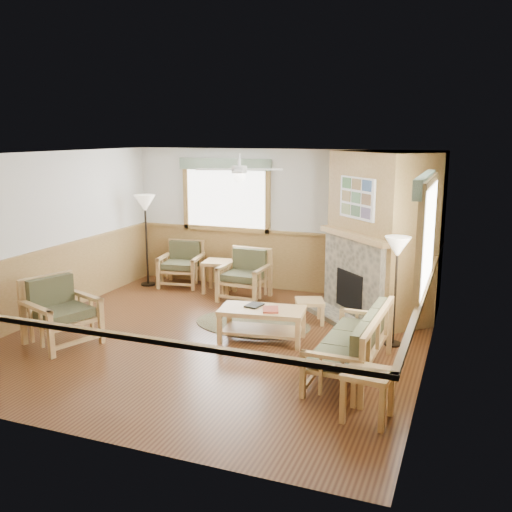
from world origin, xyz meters
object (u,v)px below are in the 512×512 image
(footstool, at_px, (310,311))
(floor_lamp_right, at_px, (395,292))
(floor_lamp_left, at_px, (146,240))
(coffee_table, at_px, (262,325))
(armchair_back_right, at_px, (244,275))
(armchair_left, at_px, (61,312))
(end_table_sofa, at_px, (368,395))
(end_table_chairs, at_px, (219,276))
(armchair_back_left, at_px, (181,264))
(sofa, at_px, (351,343))

(footstool, bearing_deg, floor_lamp_right, -20.58)
(floor_lamp_left, xyz_separation_m, floor_lamp_right, (5.05, -1.61, -0.12))
(coffee_table, xyz_separation_m, floor_lamp_left, (-3.23, 2.12, 0.67))
(armchair_back_right, distance_m, footstool, 1.73)
(armchair_left, distance_m, end_table_sofa, 4.56)
(end_table_chairs, distance_m, footstool, 2.41)
(floor_lamp_left, bearing_deg, footstool, -16.51)
(coffee_table, relative_size, floor_lamp_right, 0.77)
(armchair_back_left, xyz_separation_m, floor_lamp_right, (4.41, -1.83, 0.36))
(armchair_back_left, bearing_deg, sofa, -46.39)
(sofa, height_order, end_table_sofa, sofa)
(coffee_table, height_order, end_table_sofa, end_table_sofa)
(end_table_sofa, height_order, floor_lamp_right, floor_lamp_right)
(armchair_back_left, bearing_deg, end_table_sofa, -52.22)
(armchair_back_right, distance_m, floor_lamp_right, 3.21)
(floor_lamp_left, bearing_deg, end_table_sofa, -37.63)
(armchair_back_left, relative_size, end_table_chairs, 1.42)
(coffee_table, distance_m, floor_lamp_left, 3.93)
(armchair_back_left, height_order, armchair_left, armchair_left)
(coffee_table, bearing_deg, footstool, 59.32)
(sofa, distance_m, end_table_sofa, 1.18)
(floor_lamp_left, bearing_deg, armchair_back_right, -5.89)
(armchair_back_right, relative_size, coffee_table, 0.73)
(coffee_table, height_order, floor_lamp_right, floor_lamp_right)
(sofa, xyz_separation_m, end_table_sofa, (0.41, -1.09, -0.14))
(coffee_table, height_order, footstool, coffee_table)
(armchair_left, distance_m, end_table_chairs, 3.45)
(armchair_back_left, bearing_deg, floor_lamp_left, -170.16)
(end_table_chairs, height_order, footstool, end_table_chairs)
(sofa, height_order, floor_lamp_left, floor_lamp_left)
(sofa, relative_size, footstool, 4.13)
(armchair_back_left, xyz_separation_m, end_table_chairs, (0.90, -0.18, -0.13))
(armchair_back_right, bearing_deg, coffee_table, -59.14)
(armchair_back_left, height_order, end_table_chairs, armchair_back_left)
(sofa, distance_m, armchair_back_right, 3.62)
(end_table_chairs, bearing_deg, armchair_back_left, 168.94)
(armchair_back_left, relative_size, floor_lamp_left, 0.48)
(end_table_chairs, relative_size, end_table_sofa, 1.11)
(end_table_sofa, bearing_deg, sofa, 110.82)
(sofa, xyz_separation_m, floor_lamp_left, (-4.69, 2.84, 0.50))
(armchair_back_left, distance_m, floor_lamp_right, 4.79)
(armchair_back_right, xyz_separation_m, end_table_sofa, (2.92, -3.71, -0.18))
(armchair_back_left, bearing_deg, coffee_table, -51.38)
(armchair_left, bearing_deg, armchair_back_right, -6.49)
(footstool, bearing_deg, armchair_left, -144.49)
(armchair_left, bearing_deg, floor_lamp_left, 31.26)
(armchair_back_right, height_order, end_table_sofa, armchair_back_right)
(coffee_table, distance_m, end_table_sofa, 2.60)
(sofa, height_order, end_table_chairs, sofa)
(end_table_sofa, bearing_deg, armchair_back_right, 128.24)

